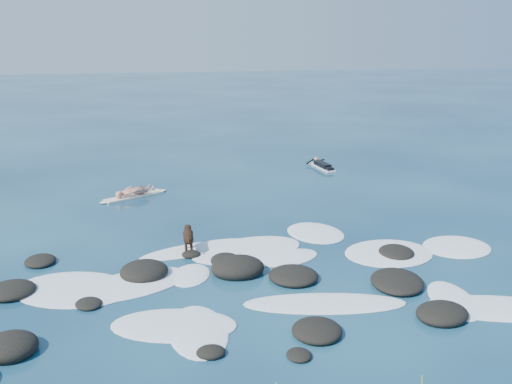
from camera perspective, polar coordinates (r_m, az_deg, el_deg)
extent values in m
plane|color=#0A2642|center=(16.00, -1.17, -7.13)|extent=(160.00, 160.00, 0.00)
ellipsoid|color=black|center=(15.45, -11.12, -7.80)|extent=(1.62, 1.62, 0.50)
ellipsoid|color=black|center=(17.09, -20.77, -6.46)|extent=(0.98, 1.09, 0.25)
ellipsoid|color=black|center=(15.43, -23.30, -9.04)|extent=(1.33, 1.30, 0.35)
ellipsoid|color=black|center=(15.03, 3.75, -8.36)|extent=(1.40, 1.41, 0.37)
ellipsoid|color=black|center=(17.07, 13.86, -5.87)|extent=(1.30, 1.41, 0.28)
ellipsoid|color=black|center=(14.22, -16.39, -10.67)|extent=(0.84, 0.89, 0.18)
ellipsoid|color=black|center=(15.44, -10.18, -8.07)|extent=(0.84, 0.89, 0.21)
ellipsoid|color=black|center=(11.77, 4.32, -15.95)|extent=(0.53, 0.56, 0.17)
ellipsoid|color=black|center=(13.77, 18.11, -11.48)|extent=(1.57, 1.46, 0.40)
ellipsoid|color=black|center=(11.83, -4.53, -15.69)|extent=(0.61, 0.52, 0.22)
ellipsoid|color=black|center=(12.55, 6.12, -13.61)|extent=(1.44, 1.47, 0.33)
ellipsoid|color=black|center=(12.82, -23.41, -14.03)|extent=(1.50, 1.49, 0.50)
ellipsoid|color=black|center=(15.11, 13.92, -8.68)|extent=(1.76, 1.94, 0.36)
ellipsoid|color=black|center=(15.33, -1.84, -7.59)|extent=(1.45, 1.23, 0.61)
ellipsoid|color=black|center=(16.55, -6.51, -6.23)|extent=(0.59, 0.54, 0.23)
ellipsoid|color=black|center=(15.95, -3.00, -6.88)|extent=(1.16, 1.20, 0.36)
ellipsoid|color=white|center=(15.33, -6.56, -8.27)|extent=(1.43, 1.77, 0.12)
ellipsoid|color=white|center=(18.17, 19.43, -5.19)|extent=(2.60, 2.46, 0.12)
ellipsoid|color=white|center=(15.16, -17.78, -9.24)|extent=(3.61, 3.09, 0.12)
ellipsoid|color=white|center=(14.70, 19.12, -10.18)|extent=(1.44, 2.32, 0.12)
ellipsoid|color=white|center=(16.92, -0.88, -5.80)|extent=(3.86, 2.83, 0.12)
ellipsoid|color=white|center=(12.67, -5.83, -13.67)|extent=(1.31, 2.41, 0.12)
ellipsoid|color=white|center=(17.12, 13.14, -5.96)|extent=(2.94, 2.54, 0.12)
ellipsoid|color=white|center=(17.04, -6.01, -5.72)|extent=(3.63, 1.97, 0.12)
ellipsoid|color=white|center=(15.06, -12.30, -9.00)|extent=(3.51, 2.72, 0.12)
ellipsoid|color=white|center=(12.96, -8.21, -13.04)|extent=(3.07, 2.14, 0.12)
ellipsoid|color=white|center=(16.37, 3.22, -6.58)|extent=(2.20, 1.72, 0.12)
ellipsoid|color=white|center=(13.85, 6.93, -11.02)|extent=(4.05, 1.81, 0.12)
ellipsoid|color=white|center=(18.40, 5.97, -4.09)|extent=(2.19, 2.50, 0.12)
ellipsoid|color=white|center=(14.66, 23.04, -10.65)|extent=(3.59, 2.23, 0.12)
ellipsoid|color=white|center=(16.93, -6.76, -5.90)|extent=(1.10, 0.90, 0.12)
cube|color=#FCE9C9|center=(22.72, -12.08, -0.41)|extent=(2.35, 1.62, 0.08)
ellipsoid|color=#FCE9C9|center=(23.29, -9.50, 0.12)|extent=(0.55, 0.48, 0.09)
ellipsoid|color=#FCE9C9|center=(22.19, -14.80, -0.97)|extent=(0.55, 0.48, 0.09)
imported|color=tan|center=(22.51, -12.20, 1.60)|extent=(0.61, 0.68, 1.57)
cube|color=white|center=(27.19, 6.65, 2.48)|extent=(0.71, 2.01, 0.07)
ellipsoid|color=white|center=(28.05, 5.77, 2.91)|extent=(0.29, 0.46, 0.07)
cube|color=black|center=(27.16, 6.65, 2.75)|extent=(0.52, 1.25, 0.20)
sphere|color=tan|center=(27.75, 6.03, 3.27)|extent=(0.23, 0.23, 0.21)
cylinder|color=black|center=(27.79, 5.44, 3.06)|extent=(0.47, 0.32, 0.22)
cylinder|color=black|center=(28.00, 6.37, 3.13)|extent=(0.50, 0.21, 0.22)
cube|color=black|center=(26.59, 7.28, 2.37)|extent=(0.37, 0.53, 0.13)
cylinder|color=black|center=(16.66, -6.79, -4.44)|extent=(0.32, 0.61, 0.29)
sphere|color=black|center=(16.91, -6.82, -4.13)|extent=(0.32, 0.32, 0.30)
sphere|color=black|center=(16.41, -6.76, -4.76)|extent=(0.29, 0.29, 0.27)
sphere|color=black|center=(17.04, -6.84, -3.61)|extent=(0.23, 0.23, 0.22)
cone|color=black|center=(17.17, -6.86, -3.52)|extent=(0.12, 0.14, 0.11)
cone|color=black|center=(17.00, -7.04, -3.35)|extent=(0.10, 0.08, 0.11)
cone|color=black|center=(17.00, -6.66, -3.33)|extent=(0.10, 0.08, 0.11)
cylinder|color=black|center=(16.96, -7.04, -5.20)|extent=(0.08, 0.08, 0.39)
cylinder|color=black|center=(16.96, -6.51, -5.18)|extent=(0.08, 0.08, 0.39)
cylinder|color=black|center=(16.57, -7.00, -5.70)|extent=(0.08, 0.08, 0.39)
cylinder|color=black|center=(16.58, -6.46, -5.68)|extent=(0.08, 0.08, 0.39)
cylinder|color=black|center=(16.26, -6.75, -4.75)|extent=(0.07, 0.28, 0.17)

